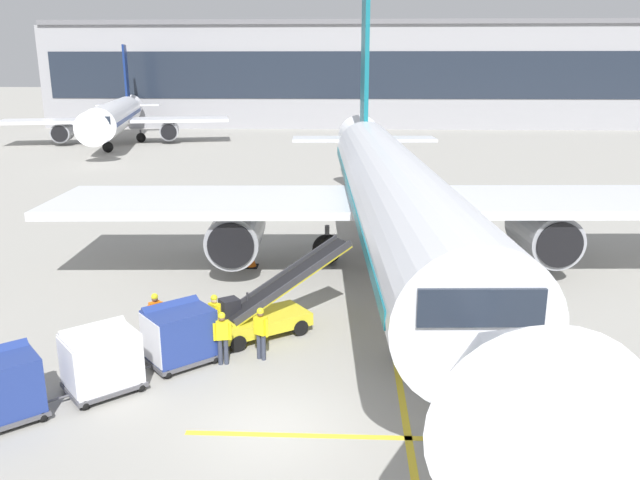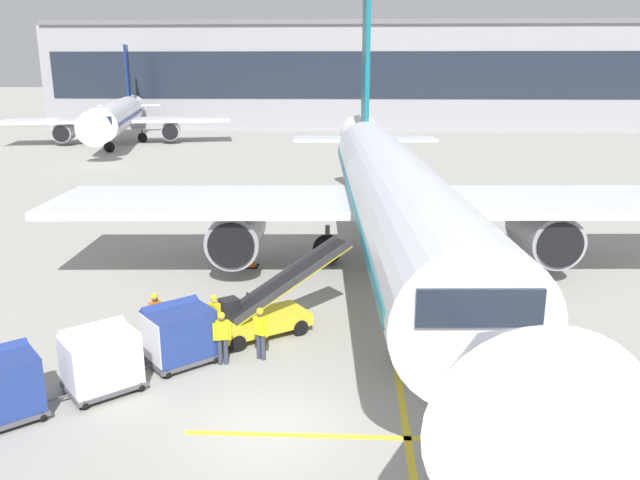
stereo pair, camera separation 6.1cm
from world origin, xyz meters
name	(u,v)px [view 2 (the right image)]	position (x,y,z in m)	size (l,w,h in m)	color
ground_plane	(268,429)	(0.00, 0.00, 0.00)	(600.00, 600.00, 0.00)	#9E9B93
parked_airplane	(390,192)	(3.86, 13.63, 3.62)	(30.45, 40.01, 13.53)	silver
belt_loader	(266,310)	(-0.83, 5.99, 0.87)	(5.05, 4.07, 3.03)	gold
baggage_cart_lead	(178,333)	(-3.25, 3.64, 1.00)	(2.58, 2.52, 1.91)	#515156
baggage_cart_second	(100,358)	(-5.00, 1.78, 1.00)	(2.58, 2.52, 1.91)	#515156
ground_crew_by_loader	(260,330)	(-0.72, 4.00, 1.00)	(0.50, 0.40, 1.74)	#333847
ground_crew_by_carts	(222,335)	(-1.86, 3.59, 1.00)	(0.56, 0.32, 1.74)	#333847
ground_crew_marshaller	(215,316)	(-2.41, 5.10, 1.00)	(0.47, 0.42, 1.74)	#333847
ground_crew_wingwalker	(156,314)	(-4.41, 5.13, 1.00)	(0.44, 0.44, 1.74)	#333847
safety_cone_engine_keepout	(251,259)	(-2.53, 13.57, 0.38)	(0.70, 0.70, 0.79)	black
apron_guidance_line_lead_in	(382,273)	(3.56, 12.92, 0.00)	(0.20, 110.00, 0.01)	yellow
apron_guidance_line_stop_bar	(421,439)	(3.90, -0.27, 0.00)	(12.00, 0.20, 0.01)	yellow
terminal_building	(408,75)	(11.25, 90.25, 7.90)	(112.69, 16.29, 15.90)	#939399
distant_airplane	(118,117)	(-26.42, 62.46, 3.27)	(27.57, 36.12, 12.17)	white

